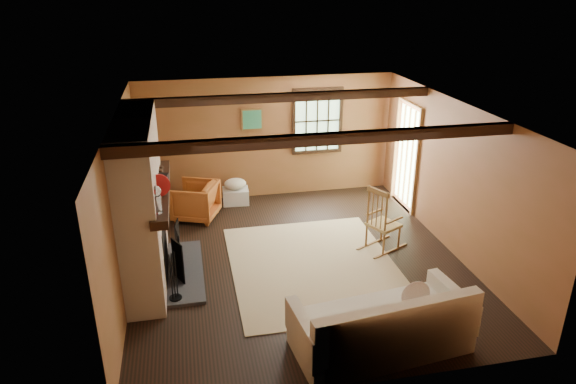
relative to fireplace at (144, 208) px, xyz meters
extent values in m
plane|color=black|center=(2.23, 0.00, -1.10)|extent=(5.50, 5.50, 0.00)
cube|color=brown|center=(2.23, 2.75, 0.10)|extent=(5.00, 0.02, 2.40)
cube|color=brown|center=(2.23, -2.75, 0.10)|extent=(5.00, 0.02, 2.40)
cube|color=brown|center=(-0.27, 0.00, 0.10)|extent=(0.02, 5.50, 2.40)
cube|color=brown|center=(4.73, 0.00, 0.10)|extent=(0.02, 5.50, 2.40)
cube|color=white|center=(2.23, 0.00, 1.30)|extent=(5.00, 5.50, 0.02)
cube|color=black|center=(2.23, -1.20, 1.23)|extent=(5.00, 0.12, 0.14)
cube|color=black|center=(2.23, 1.20, 1.23)|extent=(5.00, 0.12, 0.14)
cube|color=black|center=(3.23, 2.72, 0.40)|extent=(1.02, 0.06, 1.32)
cube|color=#A9D7A4|center=(3.23, 2.75, 0.40)|extent=(0.90, 0.01, 1.20)
cube|color=black|center=(3.23, 2.73, 0.40)|extent=(0.90, 0.03, 0.02)
cube|color=brown|center=(4.70, 1.70, -0.10)|extent=(0.06, 1.00, 2.06)
cube|color=#A9D7A4|center=(4.73, 1.70, -0.10)|extent=(0.01, 0.80, 1.85)
cube|color=brown|center=(1.93, 2.72, 0.50)|extent=(0.42, 0.03, 0.42)
cube|color=teal|center=(1.93, 2.71, 0.50)|extent=(0.36, 0.01, 0.36)
cube|color=#AE5643|center=(-0.02, 0.00, 0.10)|extent=(0.50, 2.20, 2.40)
cube|color=black|center=(0.05, 0.00, -0.65)|extent=(0.38, 1.00, 0.85)
cube|color=#313135|center=(0.48, 0.00, -1.08)|extent=(0.55, 1.80, 0.05)
cube|color=black|center=(0.26, 0.00, 0.25)|extent=(0.22, 2.30, 0.12)
cube|color=black|center=(0.41, -0.27, -0.74)|extent=(0.16, 0.29, 0.62)
cube|color=black|center=(0.41, 0.05, -0.74)|extent=(0.07, 0.31, 0.62)
cube|color=black|center=(0.41, 0.37, -0.74)|extent=(0.07, 0.31, 0.62)
cylinder|color=black|center=(0.35, -0.74, -1.04)|extent=(0.17, 0.17, 0.02)
cylinder|color=black|center=(0.31, -0.78, -0.70)|extent=(0.02, 0.02, 0.71)
cylinder|color=black|center=(0.35, -0.74, -0.70)|extent=(0.02, 0.02, 0.71)
cylinder|color=black|center=(0.38, -0.71, -0.70)|extent=(0.02, 0.02, 0.71)
cylinder|color=silver|center=(0.25, -0.88, 0.42)|extent=(0.11, 0.11, 0.23)
sphere|color=silver|center=(0.25, -0.88, 0.60)|extent=(0.13, 0.13, 0.13)
cylinder|color=#AD1314|center=(0.25, -0.35, 0.46)|extent=(0.32, 0.08, 0.31)
cube|color=black|center=(0.25, 0.16, 0.37)|extent=(0.25, 0.19, 0.13)
cylinder|color=black|center=(0.25, 0.41, 0.36)|extent=(0.09, 0.09, 0.11)
cylinder|color=black|center=(0.25, 0.66, 0.35)|extent=(0.07, 0.07, 0.08)
cube|color=tan|center=(2.43, -0.20, -1.10)|extent=(2.50, 3.00, 0.01)
cube|color=tan|center=(3.68, 0.13, -0.69)|extent=(0.58, 0.59, 0.05)
cube|color=brown|center=(3.51, 0.05, -0.06)|extent=(0.24, 0.40, 0.07)
cylinder|color=brown|center=(3.93, 0.05, -0.89)|extent=(0.03, 0.03, 0.41)
cylinder|color=brown|center=(3.76, 0.38, -0.89)|extent=(0.03, 0.03, 0.41)
cylinder|color=brown|center=(3.60, -0.12, -0.89)|extent=(0.03, 0.03, 0.41)
cylinder|color=brown|center=(3.42, 0.21, -0.89)|extent=(0.03, 0.03, 0.41)
cylinder|color=brown|center=(3.60, -0.12, -0.36)|extent=(0.03, 0.03, 0.70)
cylinder|color=brown|center=(3.42, 0.21, -0.36)|extent=(0.03, 0.03, 0.70)
cylinder|color=brown|center=(3.55, -0.04, -0.38)|extent=(0.02, 0.02, 0.58)
cylinder|color=brown|center=(3.51, 0.05, -0.38)|extent=(0.02, 0.02, 0.58)
cylinder|color=brown|center=(3.47, 0.13, -0.38)|extent=(0.02, 0.02, 0.58)
cube|color=brown|center=(3.77, -0.05, -0.53)|extent=(0.36, 0.21, 0.03)
cube|color=brown|center=(3.58, 0.31, -0.53)|extent=(0.36, 0.21, 0.03)
cube|color=brown|center=(3.76, -0.03, -1.09)|extent=(0.72, 0.40, 0.03)
cube|color=brown|center=(3.59, 0.30, -1.09)|extent=(0.72, 0.40, 0.03)
cube|color=silver|center=(2.73, -2.19, -0.88)|extent=(2.13, 1.15, 0.45)
cube|color=silver|center=(2.78, -2.57, -0.54)|extent=(2.04, 0.39, 0.56)
cube|color=silver|center=(1.77, -2.30, -0.68)|extent=(0.25, 0.93, 0.41)
cube|color=silver|center=(3.69, -2.07, -0.68)|extent=(0.25, 0.93, 0.41)
ellipsoid|color=silver|center=(3.23, -2.03, -0.54)|extent=(0.38, 0.17, 0.37)
cylinder|color=brown|center=(0.09, 2.40, -1.04)|extent=(0.45, 0.14, 0.14)
cylinder|color=brown|center=(0.24, 2.40, -1.04)|extent=(0.45, 0.14, 0.14)
cylinder|color=brown|center=(0.39, 2.40, -1.04)|extent=(0.45, 0.14, 0.14)
cylinder|color=brown|center=(0.09, 2.40, -0.90)|extent=(0.45, 0.14, 0.14)
cylinder|color=brown|center=(0.24, 2.40, -0.90)|extent=(0.45, 0.14, 0.14)
cylinder|color=brown|center=(0.39, 2.40, -0.90)|extent=(0.45, 0.14, 0.14)
cube|color=white|center=(1.53, 2.45, -0.95)|extent=(0.52, 0.41, 0.30)
ellipsoid|color=silver|center=(1.53, 2.45, -0.70)|extent=(0.43, 0.34, 0.21)
imported|color=#BF6026|center=(0.73, 1.90, -0.76)|extent=(0.98, 0.97, 0.69)
camera|label=1|loc=(0.65, -6.85, 2.97)|focal=32.00mm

